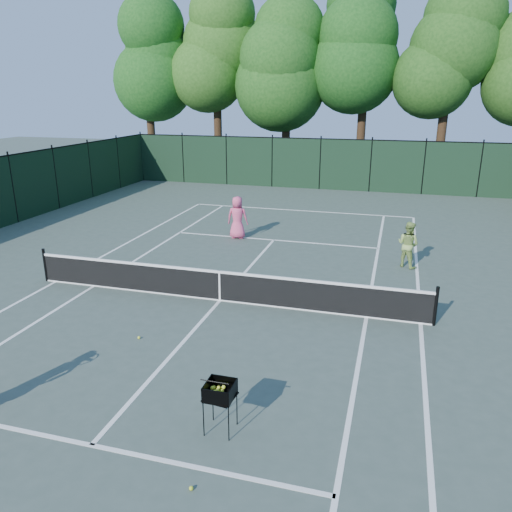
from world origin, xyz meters
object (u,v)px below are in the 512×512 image
(loose_ball_near_cart, at_px, (191,488))
(loose_ball_midcourt, at_px, (139,338))
(player_green, at_px, (408,244))
(ball_hopper, at_px, (220,391))
(player_pink, at_px, (237,217))

(loose_ball_near_cart, relative_size, loose_ball_midcourt, 1.00)
(loose_ball_midcourt, bearing_deg, player_green, 49.38)
(player_green, height_order, ball_hopper, player_green)
(ball_hopper, distance_m, loose_ball_near_cart, 1.63)
(player_pink, xyz_separation_m, player_green, (6.62, -1.77, -0.07))
(player_pink, relative_size, player_green, 1.09)
(player_pink, distance_m, player_green, 6.86)
(loose_ball_near_cart, distance_m, loose_ball_midcourt, 5.17)
(ball_hopper, height_order, loose_ball_midcourt, ball_hopper)
(player_green, bearing_deg, ball_hopper, 104.21)
(player_pink, bearing_deg, loose_ball_midcourt, 88.28)
(player_pink, distance_m, loose_ball_midcourt, 9.07)
(loose_ball_near_cart, bearing_deg, player_pink, 104.94)
(player_green, xyz_separation_m, ball_hopper, (-3.16, -9.94, 0.00))
(player_green, xyz_separation_m, loose_ball_near_cart, (-3.11, -11.38, -0.76))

